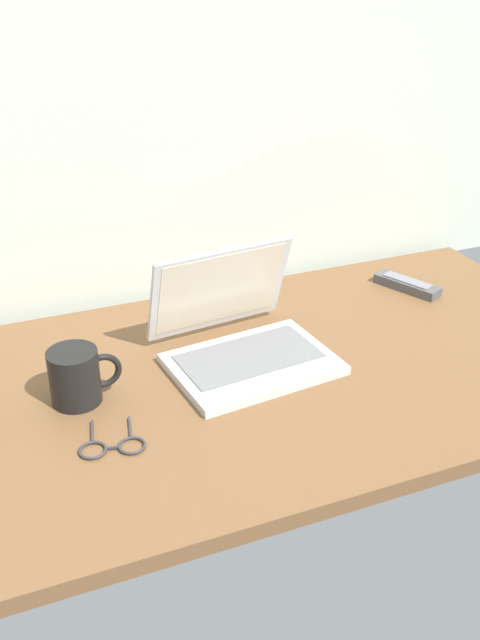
% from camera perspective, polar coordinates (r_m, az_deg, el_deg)
% --- Properties ---
extents(desk, '(1.60, 0.76, 0.03)m').
position_cam_1_polar(desk, '(1.39, -1.22, -5.15)').
color(desk, brown).
rests_on(desk, ground).
extents(laptop, '(0.33, 0.32, 0.21)m').
position_cam_1_polar(laptop, '(1.42, 0.06, -1.37)').
color(laptop, silver).
rests_on(laptop, desk).
extents(coffee_mug, '(0.13, 0.09, 0.10)m').
position_cam_1_polar(coffee_mug, '(1.32, -12.84, -4.32)').
color(coffee_mug, black).
rests_on(coffee_mug, desk).
extents(remote_control_near, '(0.11, 0.16, 0.02)m').
position_cam_1_polar(remote_control_near, '(1.76, 13.09, 2.74)').
color(remote_control_near, '#4C4C51').
rests_on(remote_control_near, desk).
extents(eyeglasses, '(0.12, 0.12, 0.01)m').
position_cam_1_polar(eyeglasses, '(1.22, -10.08, -9.82)').
color(eyeglasses, '#333338').
rests_on(eyeglasses, desk).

